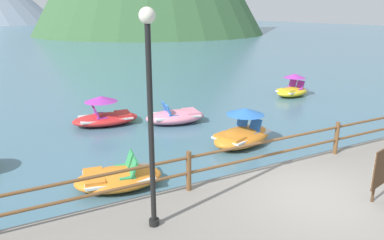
# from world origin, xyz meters

# --- Properties ---
(ground_plane) EXTENTS (200.00, 200.00, 0.00)m
(ground_plane) POSITION_xyz_m (0.00, 40.00, 0.00)
(ground_plane) COLOR #477084
(dock_railing) EXTENTS (23.92, 0.12, 0.95)m
(dock_railing) POSITION_xyz_m (-0.00, 1.55, 0.98)
(dock_railing) COLOR brown
(dock_railing) RESTS_ON promenade_dock
(lamp_post) EXTENTS (0.28, 0.28, 4.03)m
(lamp_post) POSITION_xyz_m (-3.63, 0.60, 2.83)
(lamp_post) COLOR black
(lamp_post) RESTS_ON promenade_dock
(pedal_boat_0) EXTENTS (2.58, 1.66, 0.85)m
(pedal_boat_0) POSITION_xyz_m (0.15, 7.60, 0.27)
(pedal_boat_0) COLOR pink
(pedal_boat_0) RESTS_ON ground
(pedal_boat_1) EXTENTS (2.41, 1.71, 0.81)m
(pedal_boat_1) POSITION_xyz_m (-3.55, 3.25, 0.24)
(pedal_boat_1) COLOR orange
(pedal_boat_1) RESTS_ON ground
(pedal_boat_2) EXTENTS (2.69, 1.57, 1.18)m
(pedal_boat_2) POSITION_xyz_m (-2.41, 8.71, 0.38)
(pedal_boat_2) COLOR red
(pedal_boat_2) RESTS_ON ground
(pedal_boat_3) EXTENTS (2.35, 1.64, 1.19)m
(pedal_boat_3) POSITION_xyz_m (7.75, 9.08, 0.39)
(pedal_boat_3) COLOR yellow
(pedal_boat_3) RESTS_ON ground
(pedal_boat_6) EXTENTS (2.81, 2.09, 1.26)m
(pedal_boat_6) POSITION_xyz_m (1.07, 4.28, 0.42)
(pedal_boat_6) COLOR orange
(pedal_boat_6) RESTS_ON ground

